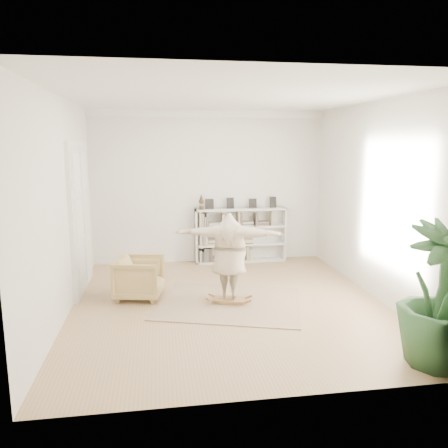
% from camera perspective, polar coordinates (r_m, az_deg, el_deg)
% --- Properties ---
extents(floor, '(6.00, 6.00, 0.00)m').
position_cam_1_polar(floor, '(7.95, 0.64, -10.36)').
color(floor, '#967C4D').
rests_on(floor, ground).
extents(room_shell, '(6.00, 6.00, 6.00)m').
position_cam_1_polar(room_shell, '(10.37, -2.03, 14.22)').
color(room_shell, silver).
rests_on(room_shell, floor).
extents(doors, '(0.09, 1.78, 2.92)m').
position_cam_1_polar(doors, '(8.88, -18.26, 0.68)').
color(doors, white).
rests_on(doors, floor).
extents(bookshelf, '(2.20, 0.35, 1.64)m').
position_cam_1_polar(bookshelf, '(10.56, 2.15, -1.53)').
color(bookshelf, silver).
rests_on(bookshelf, floor).
extents(armchair, '(0.98, 0.96, 0.77)m').
position_cam_1_polar(armchair, '(8.27, -10.99, -6.90)').
color(armchair, tan).
rests_on(armchair, floor).
extents(rug, '(2.98, 2.65, 0.02)m').
position_cam_1_polar(rug, '(7.96, 0.70, -10.24)').
color(rug, tan).
rests_on(rug, floor).
extents(rocker_board, '(0.62, 0.48, 0.12)m').
position_cam_1_polar(rocker_board, '(7.94, 0.70, -9.82)').
color(rocker_board, olive).
rests_on(rocker_board, rug).
extents(person, '(1.97, 1.06, 1.55)m').
position_cam_1_polar(person, '(7.69, 0.71, -3.94)').
color(person, tan).
rests_on(person, rocker_board).
extents(houseplant, '(1.30, 1.30, 1.87)m').
position_cam_1_polar(houseplant, '(6.22, 26.48, -8.33)').
color(houseplant, '#274D26').
rests_on(houseplant, floor).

